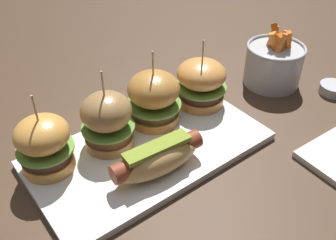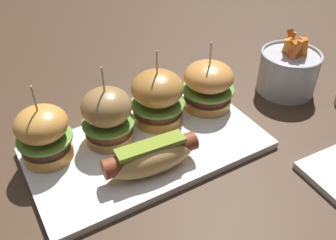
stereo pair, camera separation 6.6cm
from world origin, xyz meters
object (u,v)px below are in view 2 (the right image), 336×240
object	(u,v)px
slider_center_left	(107,116)
slider_center_right	(158,97)
fries_bucket	(288,71)
slider_far_right	(208,85)
slider_far_left	(44,134)
platter_main	(148,148)
hot_dog	(151,156)

from	to	relation	value
slider_center_left	slider_center_right	bearing A→B (deg)	4.72
fries_bucket	slider_far_right	bearing A→B (deg)	173.18
slider_far_left	fries_bucket	size ratio (longest dim) A/B	1.01
slider_center_right	slider_far_right	world-z (taller)	slider_center_right
platter_main	slider_far_right	xyz separation A→B (m)	(0.16, 0.05, 0.05)
slider_center_left	slider_far_right	bearing A→B (deg)	-0.02
platter_main	slider_center_right	size ratio (longest dim) A/B	2.83
hot_dog	slider_center_right	xyz separation A→B (m)	(0.08, 0.11, 0.02)
platter_main	slider_far_right	bearing A→B (deg)	16.98
platter_main	slider_center_left	distance (m)	0.09
platter_main	slider_center_left	world-z (taller)	slider_center_left
slider_far_left	fries_bucket	bearing A→B (deg)	-3.77
hot_dog	fries_bucket	distance (m)	0.39
slider_center_left	slider_center_right	xyz separation A→B (m)	(0.10, 0.01, -0.00)
slider_far_left	fries_bucket	distance (m)	0.52
slider_far_right	fries_bucket	distance (m)	0.20
slider_far_left	slider_far_right	bearing A→B (deg)	-1.92
slider_center_left	slider_center_right	distance (m)	0.10
hot_dog	slider_far_right	distance (m)	0.21
platter_main	fries_bucket	distance (m)	0.36
slider_far_right	slider_far_left	bearing A→B (deg)	178.08
hot_dog	slider_center_left	world-z (taller)	slider_center_left
platter_main	fries_bucket	bearing A→B (deg)	4.20
platter_main	slider_far_left	world-z (taller)	slider_far_left
hot_dog	fries_bucket	world-z (taller)	fries_bucket
hot_dog	slider_center_left	bearing A→B (deg)	104.88
hot_dog	fries_bucket	size ratio (longest dim) A/B	1.15
platter_main	fries_bucket	world-z (taller)	fries_bucket
fries_bucket	slider_center_left	bearing A→B (deg)	176.72
slider_far_left	slider_far_right	world-z (taller)	slider_far_left
slider_center_left	slider_far_right	size ratio (longest dim) A/B	1.07
hot_dog	slider_center_right	distance (m)	0.14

